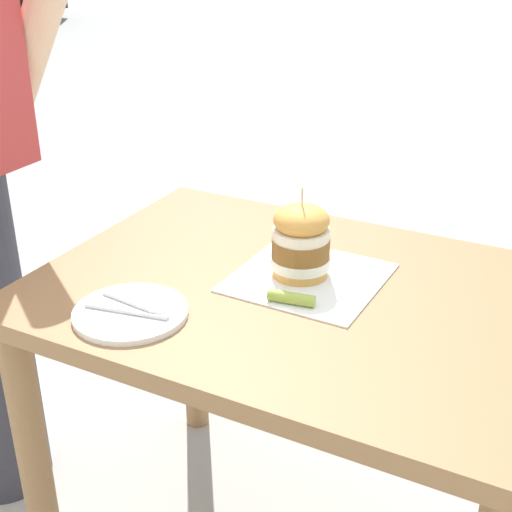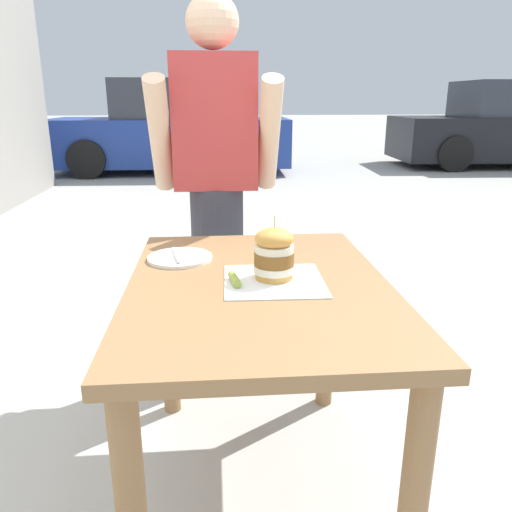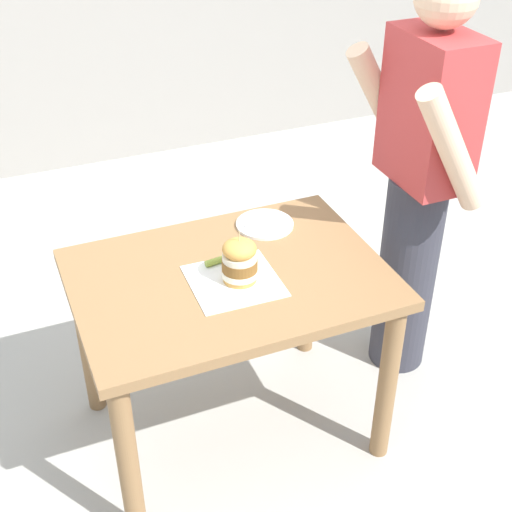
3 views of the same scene
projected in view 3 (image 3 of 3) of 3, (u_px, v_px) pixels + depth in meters
ground_plane at (233, 427)px, 2.87m from camera, size 80.00×80.00×0.00m
patio_table at (230, 304)px, 2.53m from camera, size 0.78×1.08×0.75m
serving_paper at (234, 281)px, 2.42m from camera, size 0.30×0.30×0.00m
sandwich at (240, 260)px, 2.38m from camera, size 0.12×0.12×0.19m
pickle_spear at (218, 260)px, 2.50m from camera, size 0.04×0.10×0.02m
side_plate_with_forks at (265, 224)px, 2.72m from camera, size 0.22×0.22×0.02m
diner_across_table at (419, 182)px, 2.74m from camera, size 0.55×0.35×1.69m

